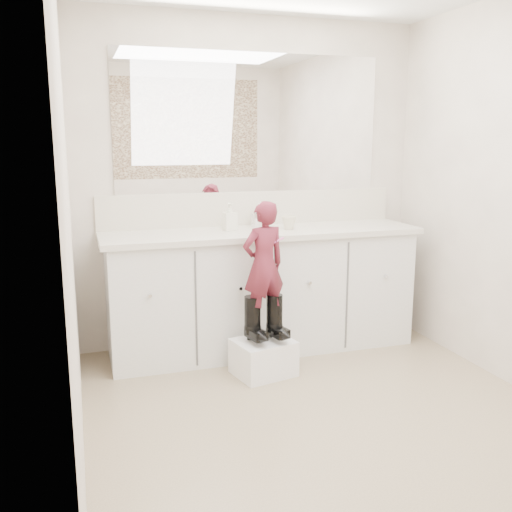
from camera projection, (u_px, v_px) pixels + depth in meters
name	position (u px, v px, depth m)	size (l,w,h in m)	color
floor	(332.00, 423.00, 3.12)	(3.00, 3.00, 0.00)	#836F56
wall_back	(251.00, 183.00, 4.27)	(2.60, 2.60, 0.00)	#BEB0A2
wall_left	(68.00, 215.00, 2.49)	(3.00, 3.00, 0.00)	#BEB0A2
vanity_cabinet	(262.00, 292.00, 4.17)	(2.20, 0.55, 0.85)	silver
countertop	(263.00, 233.00, 4.07)	(2.28, 0.58, 0.04)	beige
backsplash	(251.00, 208.00, 4.30)	(2.28, 0.03, 0.25)	beige
mirror	(251.00, 123.00, 4.17)	(2.00, 0.02, 1.00)	white
faucet	(256.00, 220.00, 4.21)	(0.08, 0.08, 0.10)	silver
cup	(289.00, 223.00, 4.08)	(0.11, 0.11, 0.10)	beige
soap_bottle	(230.00, 217.00, 4.03)	(0.09, 0.09, 0.19)	white
step_stool	(263.00, 357.00, 3.75)	(0.37, 0.30, 0.23)	white
boot_left	(252.00, 319.00, 3.67)	(0.11, 0.20, 0.30)	black
boot_right	(274.00, 317.00, 3.72)	(0.11, 0.20, 0.30)	black
toddler	(264.00, 265.00, 3.62)	(0.30, 0.20, 0.82)	#962E4A
toothbrush	(275.00, 242.00, 3.61)	(0.01, 0.01, 0.14)	#EE5CB7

